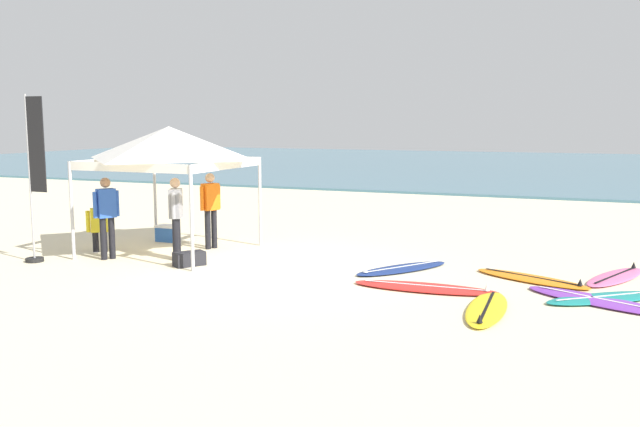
# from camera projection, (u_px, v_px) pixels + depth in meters

# --- Properties ---
(ground_plane) EXTENTS (80.00, 80.00, 0.00)m
(ground_plane) POSITION_uv_depth(u_px,v_px,m) (278.00, 270.00, 13.01)
(ground_plane) COLOR beige
(sea) EXTENTS (80.00, 36.00, 0.10)m
(sea) POSITION_uv_depth(u_px,v_px,m) (495.00, 165.00, 42.66)
(sea) COLOR teal
(sea) RESTS_ON ground
(canopy_tent) EXTENTS (3.00, 3.00, 2.75)m
(canopy_tent) POSITION_uv_depth(u_px,v_px,m) (169.00, 143.00, 14.47)
(canopy_tent) COLOR #B7B7BC
(canopy_tent) RESTS_ON ground
(surfboard_purple) EXTENTS (2.51, 1.70, 0.19)m
(surfboard_purple) POSITION_uv_depth(u_px,v_px,m) (600.00, 301.00, 10.66)
(surfboard_purple) COLOR purple
(surfboard_purple) RESTS_ON ground
(surfboard_orange) EXTENTS (2.25, 1.44, 0.19)m
(surfboard_orange) POSITION_uv_depth(u_px,v_px,m) (532.00, 279.00, 12.16)
(surfboard_orange) COLOR orange
(surfboard_orange) RESTS_ON ground
(surfboard_yellow) EXTENTS (0.62, 2.15, 0.19)m
(surfboard_yellow) POSITION_uv_depth(u_px,v_px,m) (487.00, 309.00, 10.22)
(surfboard_yellow) COLOR yellow
(surfboard_yellow) RESTS_ON ground
(surfboard_navy) EXTENTS (1.72, 2.12, 0.19)m
(surfboard_navy) POSITION_uv_depth(u_px,v_px,m) (402.00, 268.00, 13.01)
(surfboard_navy) COLOR navy
(surfboard_navy) RESTS_ON ground
(surfboard_red) EXTENTS (2.53, 0.76, 0.19)m
(surfboard_red) POSITION_uv_depth(u_px,v_px,m) (426.00, 287.00, 11.51)
(surfboard_red) COLOR red
(surfboard_red) RESTS_ON ground
(surfboard_teal) EXTENTS (2.11, 1.87, 0.19)m
(surfboard_teal) POSITION_uv_depth(u_px,v_px,m) (606.00, 298.00, 10.84)
(surfboard_teal) COLOR #19847F
(surfboard_teal) RESTS_ON ground
(surfboard_pink) EXTENTS (1.35, 2.15, 0.19)m
(surfboard_pink) POSITION_uv_depth(u_px,v_px,m) (616.00, 277.00, 12.31)
(surfboard_pink) COLOR pink
(surfboard_pink) RESTS_ON ground
(person_orange) EXTENTS (0.34, 0.52, 1.71)m
(person_orange) POSITION_uv_depth(u_px,v_px,m) (210.00, 205.00, 15.09)
(person_orange) COLOR black
(person_orange) RESTS_ON ground
(person_grey) EXTENTS (0.34, 0.52, 1.71)m
(person_grey) POSITION_uv_depth(u_px,v_px,m) (176.00, 213.00, 13.87)
(person_grey) COLOR black
(person_grey) RESTS_ON ground
(person_blue) EXTENTS (0.37, 0.49, 1.71)m
(person_blue) POSITION_uv_depth(u_px,v_px,m) (107.00, 212.00, 13.92)
(person_blue) COLOR black
(person_blue) RESTS_ON ground
(person_yellow) EXTENTS (0.44, 0.40, 1.20)m
(person_yellow) POSITION_uv_depth(u_px,v_px,m) (99.00, 222.00, 14.74)
(person_yellow) COLOR black
(person_yellow) RESTS_ON ground
(banner_flag) EXTENTS (0.60, 0.36, 3.40)m
(banner_flag) POSITION_uv_depth(u_px,v_px,m) (35.00, 186.00, 13.54)
(banner_flag) COLOR #99999E
(banner_flag) RESTS_ON ground
(gear_bag_near_tent) EXTENTS (0.60, 0.68, 0.28)m
(gear_bag_near_tent) POSITION_uv_depth(u_px,v_px,m) (189.00, 259.00, 13.40)
(gear_bag_near_tent) COLOR #232328
(gear_bag_near_tent) RESTS_ON ground
(cooler_box) EXTENTS (0.50, 0.36, 0.39)m
(cooler_box) POSITION_uv_depth(u_px,v_px,m) (167.00, 233.00, 16.11)
(cooler_box) COLOR #2D60B7
(cooler_box) RESTS_ON ground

